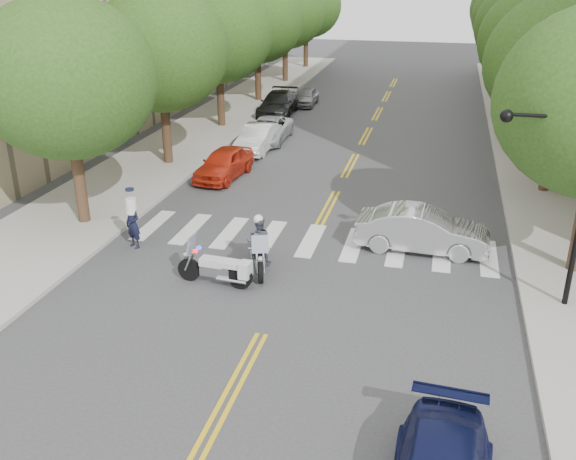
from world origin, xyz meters
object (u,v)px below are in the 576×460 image
(convertible, at_px, (422,230))
(motorcycle_parked, at_px, (221,269))
(motorcycle_police, at_px, (259,245))
(officer_standing, at_px, (133,224))

(convertible, bearing_deg, motorcycle_parked, 127.55)
(motorcycle_police, xyz_separation_m, officer_standing, (-4.77, 0.65, 0.02))
(motorcycle_parked, height_order, convertible, motorcycle_parked)
(motorcycle_police, bearing_deg, officer_standing, -26.86)
(motorcycle_parked, distance_m, officer_standing, 4.44)
(motorcycle_police, relative_size, motorcycle_parked, 0.93)
(motorcycle_parked, xyz_separation_m, officer_standing, (-3.94, 2.02, 0.32))
(motorcycle_police, height_order, motorcycle_parked, motorcycle_police)
(officer_standing, bearing_deg, motorcycle_parked, -0.35)
(motorcycle_police, bearing_deg, convertible, -170.18)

